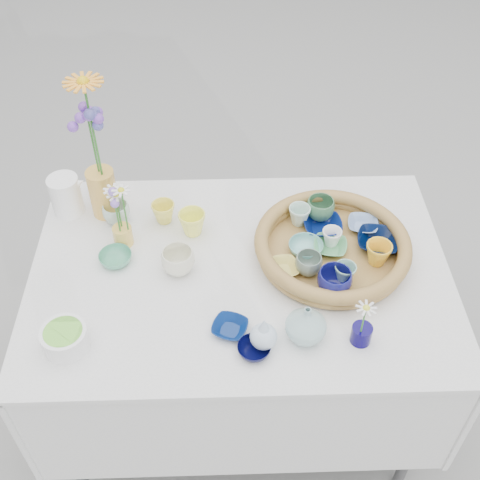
{
  "coord_description": "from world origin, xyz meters",
  "views": [
    {
      "loc": [
        -0.04,
        -1.22,
        2.1
      ],
      "look_at": [
        0.0,
        0.02,
        0.87
      ],
      "focal_mm": 45.0,
      "sensor_mm": 36.0,
      "label": 1
    }
  ],
  "objects_px": {
    "display_table": "(240,401)",
    "wicker_tray": "(332,247)",
    "tall_vase_yellow": "(103,193)",
    "bud_vase_seafoam": "(306,323)"
  },
  "relations": [
    {
      "from": "display_table",
      "to": "wicker_tray",
      "type": "distance_m",
      "value": 0.85
    },
    {
      "from": "display_table",
      "to": "tall_vase_yellow",
      "type": "xyz_separation_m",
      "value": [
        -0.43,
        0.27,
        0.85
      ]
    },
    {
      "from": "wicker_tray",
      "to": "bud_vase_seafoam",
      "type": "height_order",
      "value": "bud_vase_seafoam"
    },
    {
      "from": "tall_vase_yellow",
      "to": "display_table",
      "type": "bearing_deg",
      "value": -31.97
    },
    {
      "from": "wicker_tray",
      "to": "display_table",
      "type": "bearing_deg",
      "value": -169.88
    },
    {
      "from": "wicker_tray",
      "to": "tall_vase_yellow",
      "type": "bearing_deg",
      "value": 162.86
    },
    {
      "from": "display_table",
      "to": "bud_vase_seafoam",
      "type": "distance_m",
      "value": 0.88
    },
    {
      "from": "wicker_tray",
      "to": "bud_vase_seafoam",
      "type": "bearing_deg",
      "value": -110.52
    },
    {
      "from": "display_table",
      "to": "tall_vase_yellow",
      "type": "relative_size",
      "value": 7.51
    },
    {
      "from": "display_table",
      "to": "bud_vase_seafoam",
      "type": "xyz_separation_m",
      "value": [
        0.17,
        -0.25,
        0.82
      ]
    }
  ]
}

